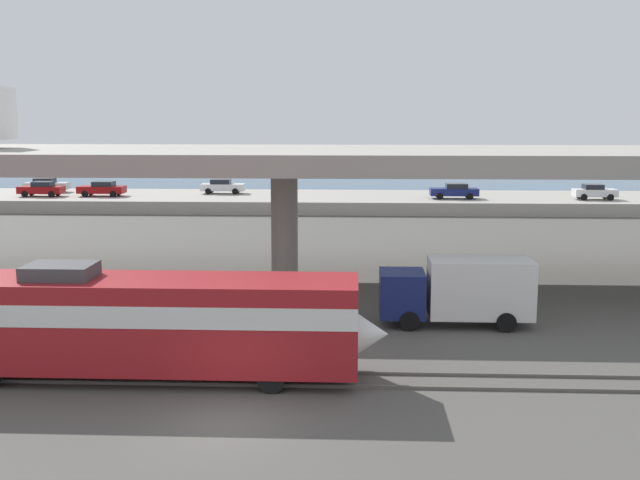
# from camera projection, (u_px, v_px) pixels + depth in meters

# --- Properties ---
(ground_plane) EXTENTS (260.00, 260.00, 0.00)m
(ground_plane) POSITION_uv_depth(u_px,v_px,m) (227.00, 424.00, 23.64)
(ground_plane) COLOR #4C4944
(rail_strip_near) EXTENTS (110.00, 0.12, 0.12)m
(rail_strip_near) POSITION_uv_depth(u_px,v_px,m) (242.00, 385.00, 26.86)
(rail_strip_near) COLOR #59544C
(rail_strip_near) RESTS_ON ground_plane
(rail_strip_far) EXTENTS (110.00, 0.12, 0.12)m
(rail_strip_far) POSITION_uv_depth(u_px,v_px,m) (248.00, 371.00, 28.28)
(rail_strip_far) COLOR #59544C
(rail_strip_far) RESTS_ON ground_plane
(train_locomotive) EXTENTS (16.91, 3.04, 4.18)m
(train_locomotive) POSITION_uv_depth(u_px,v_px,m) (159.00, 320.00, 27.36)
(train_locomotive) COLOR maroon
(train_locomotive) RESTS_ON ground_plane
(highway_overpass) EXTENTS (96.00, 12.54, 7.53)m
(highway_overpass) POSITION_uv_depth(u_px,v_px,m) (284.00, 161.00, 42.23)
(highway_overpass) COLOR #9E998E
(highway_overpass) RESTS_ON ground_plane
(service_truck_west) EXTENTS (6.80, 2.46, 3.04)m
(service_truck_west) POSITION_uv_depth(u_px,v_px,m) (460.00, 290.00, 34.44)
(service_truck_west) COLOR navy
(service_truck_west) RESTS_ON ground_plane
(pier_parking_lot) EXTENTS (76.46, 12.34, 1.23)m
(pier_parking_lot) POSITION_uv_depth(u_px,v_px,m) (316.00, 202.00, 77.74)
(pier_parking_lot) COLOR #9E998E
(pier_parking_lot) RESTS_ON ground_plane
(parked_car_0) EXTENTS (4.66, 1.86, 1.50)m
(parked_car_0) POSITION_uv_depth(u_px,v_px,m) (454.00, 191.00, 74.64)
(parked_car_0) COLOR navy
(parked_car_0) RESTS_ON pier_parking_lot
(parked_car_1) EXTENTS (4.50, 1.85, 1.50)m
(parked_car_1) POSITION_uv_depth(u_px,v_px,m) (223.00, 186.00, 79.39)
(parked_car_1) COLOR silver
(parked_car_1) RESTS_ON pier_parking_lot
(parked_car_2) EXTENTS (4.39, 1.82, 1.50)m
(parked_car_2) POSITION_uv_depth(u_px,v_px,m) (42.00, 189.00, 76.68)
(parked_car_2) COLOR maroon
(parked_car_2) RESTS_ON pier_parking_lot
(parked_car_3) EXTENTS (4.49, 1.84, 1.50)m
(parked_car_3) POSITION_uv_depth(u_px,v_px,m) (47.00, 185.00, 80.85)
(parked_car_3) COLOR #B7B7BC
(parked_car_3) RESTS_ON pier_parking_lot
(parked_car_4) EXTENTS (4.03, 1.83, 1.50)m
(parked_car_4) POSITION_uv_depth(u_px,v_px,m) (594.00, 192.00, 73.83)
(parked_car_4) COLOR silver
(parked_car_4) RESTS_ON pier_parking_lot
(parked_car_5) EXTENTS (4.61, 1.95, 1.50)m
(parked_car_5) POSITION_uv_depth(u_px,v_px,m) (102.00, 189.00, 76.88)
(parked_car_5) COLOR maroon
(parked_car_5) RESTS_ON pier_parking_lot
(harbor_water) EXTENTS (140.00, 36.00, 0.01)m
(harbor_water) POSITION_uv_depth(u_px,v_px,m) (325.00, 186.00, 100.51)
(harbor_water) COLOR #385B7A
(harbor_water) RESTS_ON ground_plane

